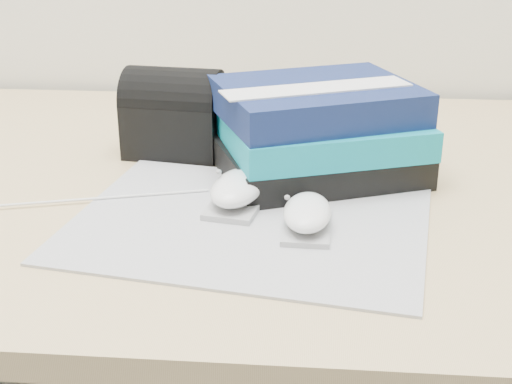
# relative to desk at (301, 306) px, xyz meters

# --- Properties ---
(desk) EXTENTS (1.60, 0.80, 0.73)m
(desk) POSITION_rel_desk_xyz_m (0.00, 0.00, 0.00)
(desk) COLOR tan
(desk) RESTS_ON ground
(mousepad) EXTENTS (0.43, 0.36, 0.00)m
(mousepad) POSITION_rel_desk_xyz_m (-0.06, -0.21, 0.24)
(mousepad) COLOR gray
(mousepad) RESTS_ON desk
(mouse_rear) EXTENTS (0.08, 0.11, 0.04)m
(mouse_rear) POSITION_rel_desk_xyz_m (-0.08, -0.17, 0.26)
(mouse_rear) COLOR #A6A6A9
(mouse_rear) RESTS_ON mousepad
(mouse_front) EXTENTS (0.05, 0.10, 0.04)m
(mouse_front) POSITION_rel_desk_xyz_m (0.01, -0.22, 0.25)
(mouse_front) COLOR #A3A4A6
(mouse_front) RESTS_ON mousepad
(usb_cable) EXTENTS (0.24, 0.07, 0.00)m
(usb_cable) POSITION_rel_desk_xyz_m (-0.24, -0.16, 0.24)
(usb_cable) COLOR white
(usb_cable) RESTS_ON mousepad
(book_stack) EXTENTS (0.30, 0.27, 0.12)m
(book_stack) POSITION_rel_desk_xyz_m (0.02, -0.05, 0.29)
(book_stack) COLOR black
(book_stack) RESTS_ON desk
(pouch) EXTENTS (0.14, 0.10, 0.12)m
(pouch) POSITION_rel_desk_xyz_m (-0.18, 0.01, 0.29)
(pouch) COLOR black
(pouch) RESTS_ON desk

